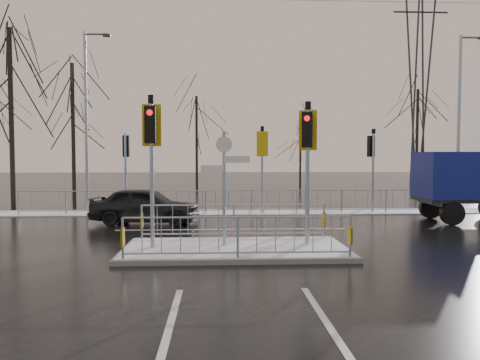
{
  "coord_description": "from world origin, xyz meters",
  "views": [
    {
      "loc": [
        -0.47,
        -12.36,
        2.57
      ],
      "look_at": [
        0.24,
        2.41,
        1.8
      ],
      "focal_mm": 35.0,
      "sensor_mm": 36.0,
      "label": 1
    }
  ],
  "objects_px": {
    "traffic_island": "(235,237)",
    "street_lamp_left": "(88,114)",
    "street_lamp_right": "(460,116)",
    "car_far_lane": "(145,205)",
    "flatbed_truck": "(465,185)"
  },
  "relations": [
    {
      "from": "traffic_island",
      "to": "street_lamp_left",
      "type": "distance_m",
      "value": 12.17
    },
    {
      "from": "car_far_lane",
      "to": "street_lamp_left",
      "type": "bearing_deg",
      "value": 45.03
    },
    {
      "from": "street_lamp_right",
      "to": "street_lamp_left",
      "type": "relative_size",
      "value": 0.98
    },
    {
      "from": "traffic_island",
      "to": "car_far_lane",
      "type": "xyz_separation_m",
      "value": [
        -3.19,
        5.34,
        0.3
      ]
    },
    {
      "from": "car_far_lane",
      "to": "traffic_island",
      "type": "bearing_deg",
      "value": -141.96
    },
    {
      "from": "street_lamp_right",
      "to": "street_lamp_left",
      "type": "bearing_deg",
      "value": 176.63
    },
    {
      "from": "car_far_lane",
      "to": "street_lamp_left",
      "type": "height_order",
      "value": "street_lamp_left"
    },
    {
      "from": "traffic_island",
      "to": "street_lamp_left",
      "type": "bearing_deg",
      "value": 124.07
    },
    {
      "from": "car_far_lane",
      "to": "street_lamp_right",
      "type": "distance_m",
      "value": 14.61
    },
    {
      "from": "street_lamp_left",
      "to": "car_far_lane",
      "type": "bearing_deg",
      "value": -52.14
    },
    {
      "from": "flatbed_truck",
      "to": "street_lamp_left",
      "type": "bearing_deg",
      "value": 165.09
    },
    {
      "from": "traffic_island",
      "to": "street_lamp_right",
      "type": "bearing_deg",
      "value": 38.73
    },
    {
      "from": "car_far_lane",
      "to": "street_lamp_left",
      "type": "distance_m",
      "value": 6.49
    },
    {
      "from": "traffic_island",
      "to": "street_lamp_right",
      "type": "distance_m",
      "value": 14.14
    },
    {
      "from": "traffic_island",
      "to": "flatbed_truck",
      "type": "relative_size",
      "value": 1.02
    }
  ]
}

